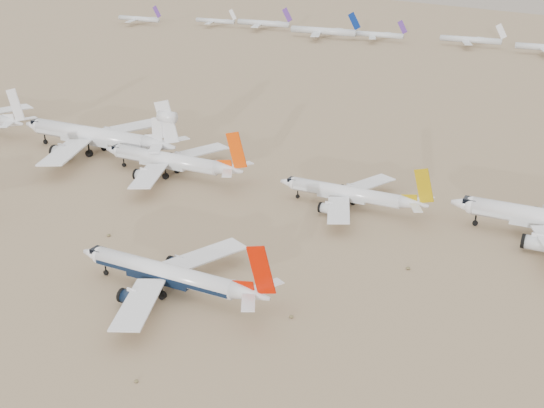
% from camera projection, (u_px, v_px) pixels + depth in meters
% --- Properties ---
extents(ground, '(7000.00, 7000.00, 0.00)m').
position_uv_depth(ground, '(180.00, 292.00, 137.77)').
color(ground, '#7C6548').
rests_on(ground, ground).
extents(main_airliner, '(43.36, 42.35, 15.30)m').
position_uv_depth(main_airliner, '(172.00, 275.00, 135.52)').
color(main_airliner, white).
rests_on(main_airliner, ground).
extents(row2_gold_tail, '(39.76, 38.88, 14.16)m').
position_uv_depth(row2_gold_tail, '(352.00, 194.00, 177.27)').
color(row2_gold_tail, white).
rests_on(row2_gold_tail, ground).
extents(row2_orange_tail, '(46.78, 45.77, 16.69)m').
position_uv_depth(row2_orange_tail, '(173.00, 161.00, 200.04)').
color(row2_orange_tail, white).
rests_on(row2_orange_tail, ground).
extents(row2_white_trijet, '(59.41, 58.06, 21.05)m').
position_uv_depth(row2_white_trijet, '(99.00, 136.00, 219.06)').
color(row2_white_trijet, white).
rests_on(row2_white_trijet, ground).
extents(distant_storage_row, '(515.13, 60.91, 15.92)m').
position_uv_depth(distant_storage_row, '(462.00, 40.00, 418.25)').
color(distant_storage_row, silver).
rests_on(distant_storage_row, ground).
extents(desert_scrub, '(261.14, 121.67, 0.63)m').
position_uv_depth(desert_scrub, '(90.00, 371.00, 112.69)').
color(desert_scrub, brown).
rests_on(desert_scrub, ground).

